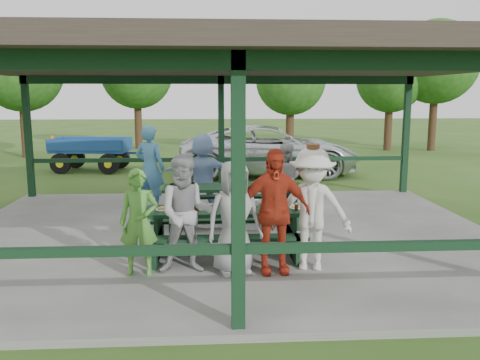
{
  "coord_description": "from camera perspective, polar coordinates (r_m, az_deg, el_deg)",
  "views": [
    {
      "loc": [
        -0.3,
        -9.1,
        2.67
      ],
      "look_at": [
        0.23,
        -0.3,
        1.16
      ],
      "focal_mm": 38.0,
      "sensor_mm": 36.0,
      "label": 1
    }
  ],
  "objects": [
    {
      "name": "tree_mid",
      "position": [
        22.67,
        5.7,
        11.03
      ],
      "size": [
        3.04,
        3.04,
        4.76
      ],
      "color": "#322214",
      "rests_on": "ground"
    },
    {
      "name": "tree_far_left",
      "position": [
        23.14,
        -23.38,
        11.2
      ],
      "size": [
        3.39,
        3.39,
        5.3
      ],
      "color": "#322214",
      "rests_on": "ground"
    },
    {
      "name": "spectator_blue",
      "position": [
        11.39,
        -10.06,
        1.35
      ],
      "size": [
        0.81,
        0.68,
        1.89
      ],
      "primitive_type": "imported",
      "rotation": [
        0.0,
        0.0,
        2.74
      ],
      "color": "teal",
      "rests_on": "concrete_slab"
    },
    {
      "name": "contestant_green",
      "position": [
        7.38,
        -11.29,
        -4.66
      ],
      "size": [
        0.56,
        0.37,
        1.53
      ],
      "primitive_type": "imported",
      "rotation": [
        0.0,
        0.0,
        -0.02
      ],
      "color": "#4B8F32",
      "rests_on": "concrete_slab"
    },
    {
      "name": "contestant_red",
      "position": [
        7.28,
        3.75,
        -3.51
      ],
      "size": [
        1.08,
        0.49,
        1.81
      ],
      "primitive_type": "imported",
      "rotation": [
        0.0,
        0.0,
        0.05
      ],
      "color": "#AC2E19",
      "rests_on": "concrete_slab"
    },
    {
      "name": "ground",
      "position": [
        9.49,
        -1.51,
        -6.64
      ],
      "size": [
        90.0,
        90.0,
        0.0
      ],
      "primitive_type": "plane",
      "color": "#295019",
      "rests_on": "ground"
    },
    {
      "name": "picnic_table_far",
      "position": [
        10.13,
        -0.77,
        -2.2
      ],
      "size": [
        2.77,
        1.39,
        0.75
      ],
      "color": "black",
      "rests_on": "concrete_slab"
    },
    {
      "name": "farm_trailer",
      "position": [
        18.36,
        -16.37,
        2.87
      ],
      "size": [
        3.54,
        1.77,
        1.23
      ],
      "rotation": [
        0.0,
        0.0,
        -0.11
      ],
      "color": "navy",
      "rests_on": "ground"
    },
    {
      "name": "spectator_grey",
      "position": [
        11.01,
        5.02,
        0.19
      ],
      "size": [
        0.89,
        0.79,
        1.52
      ],
      "primitive_type": "imported",
      "rotation": [
        0.0,
        0.0,
        2.79
      ],
      "color": "#9C9C9F",
      "rests_on": "concrete_slab"
    },
    {
      "name": "contestant_grey_left",
      "position": [
        7.33,
        -5.98,
        -3.81
      ],
      "size": [
        0.87,
        0.69,
        1.73
      ],
      "primitive_type": "imported",
      "rotation": [
        0.0,
        0.0,
        0.05
      ],
      "color": "#9C9C9F",
      "rests_on": "concrete_slab"
    },
    {
      "name": "tree_left",
      "position": [
        25.32,
        -11.53,
        11.67
      ],
      "size": [
        3.43,
        3.43,
        5.35
      ],
      "color": "#322214",
      "rests_on": "ground"
    },
    {
      "name": "contestant_grey_mid",
      "position": [
        7.25,
        -0.64,
        -4.25
      ],
      "size": [
        0.91,
        0.71,
        1.64
      ],
      "primitive_type": "imported",
      "rotation": [
        0.0,
        0.0,
        0.26
      ],
      "color": "gray",
      "rests_on": "concrete_slab"
    },
    {
      "name": "table_setting",
      "position": [
        8.15,
        -0.52,
        -2.94
      ],
      "size": [
        2.36,
        0.45,
        0.1
      ],
      "color": "white",
      "rests_on": "picnic_table_near"
    },
    {
      "name": "tree_far_right",
      "position": [
        25.65,
        21.18,
        12.24
      ],
      "size": [
        3.86,
        3.86,
        6.04
      ],
      "color": "#322214",
      "rests_on": "ground"
    },
    {
      "name": "concrete_slab",
      "position": [
        9.47,
        -1.51,
        -6.35
      ],
      "size": [
        10.0,
        8.0,
        0.1
      ],
      "primitive_type": "cube",
      "color": "#62625E",
      "rests_on": "ground"
    },
    {
      "name": "spectator_lblue",
      "position": [
        10.97,
        -4.2,
        0.74
      ],
      "size": [
        1.65,
        0.66,
        1.73
      ],
      "primitive_type": "imported",
      "rotation": [
        0.0,
        0.0,
        3.24
      ],
      "color": "#8BA8D7",
      "rests_on": "concrete_slab"
    },
    {
      "name": "picnic_table_near",
      "position": [
        8.18,
        -1.69,
        -5.16
      ],
      "size": [
        2.49,
        1.39,
        0.75
      ],
      "color": "black",
      "rests_on": "concrete_slab"
    },
    {
      "name": "pickup_truck",
      "position": [
        16.8,
        3.34,
        3.36
      ],
      "size": [
        5.94,
        2.84,
        1.63
      ],
      "primitive_type": "imported",
      "rotation": [
        0.0,
        0.0,
        1.55
      ],
      "color": "silver",
      "rests_on": "ground"
    },
    {
      "name": "contestant_white_fedora",
      "position": [
        7.49,
        8.04,
        -3.26
      ],
      "size": [
        1.28,
        0.9,
        1.85
      ],
      "rotation": [
        0.0,
        0.0,
        -0.22
      ],
      "color": "silver",
      "rests_on": "concrete_slab"
    },
    {
      "name": "tree_right",
      "position": [
        25.09,
        16.54,
        10.8
      ],
      "size": [
        3.15,
        3.15,
        4.92
      ],
      "color": "#322214",
      "rests_on": "ground"
    },
    {
      "name": "pavilion_structure",
      "position": [
        9.12,
        -1.6,
        12.84
      ],
      "size": [
        10.6,
        8.6,
        3.24
      ],
      "color": "black",
      "rests_on": "concrete_slab"
    }
  ]
}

